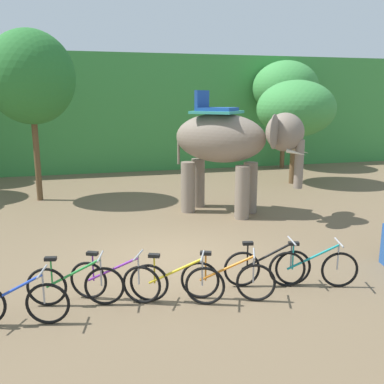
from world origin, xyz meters
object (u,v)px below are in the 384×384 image
at_px(tree_center, 296,109).
at_px(bike_blue, 16,303).
at_px(bike_green, 75,285).
at_px(bike_orange, 228,280).
at_px(bike_yellow, 177,283).
at_px(tree_center_left, 285,88).
at_px(bike_black, 267,267).
at_px(elephant, 230,143).
at_px(tree_far_right, 31,78).
at_px(bike_purple, 114,281).
at_px(bike_teal, 313,268).

distance_m(tree_center, bike_blue, 13.81).
relative_size(bike_green, bike_orange, 1.04).
distance_m(bike_blue, bike_yellow, 2.65).
bearing_deg(tree_center_left, bike_orange, -119.82).
bearing_deg(bike_green, tree_center, 45.39).
relative_size(bike_orange, bike_black, 0.95).
bearing_deg(bike_blue, elephant, 44.99).
relative_size(tree_center, bike_green, 2.53).
height_order(tree_far_right, tree_center, tree_far_right).
bearing_deg(tree_center, bike_purple, -132.33).
height_order(tree_center_left, bike_blue, tree_center_left).
bearing_deg(tree_center_left, bike_blue, -130.20).
distance_m(bike_orange, bike_black, 1.01).
distance_m(elephant, bike_blue, 8.06).
distance_m(bike_orange, bike_teal, 1.77).
bearing_deg(elephant, bike_green, -132.20).
bearing_deg(bike_blue, tree_far_right, 92.20).
xyz_separation_m(bike_blue, bike_teal, (5.33, 0.07, 0.00)).
bearing_deg(bike_purple, bike_green, 179.86).
bearing_deg(bike_teal, tree_center_left, 66.14).
relative_size(bike_purple, bike_teal, 0.94).
bearing_deg(bike_yellow, elephant, 62.06).
bearing_deg(tree_center_left, tree_center, -109.97).
height_order(tree_far_right, bike_yellow, tree_far_right).
relative_size(tree_center_left, bike_orange, 3.30).
xyz_separation_m(bike_blue, bike_green, (0.92, 0.44, 0.00)).
bearing_deg(bike_orange, bike_black, 21.42).
bearing_deg(tree_far_right, tree_center_left, 20.37).
bearing_deg(bike_orange, bike_purple, 166.62).
bearing_deg(bike_teal, elephant, 87.71).
xyz_separation_m(tree_far_right, bike_yellow, (2.99, -8.82, -3.83)).
xyz_separation_m(elephant, bike_black, (-1.05, -5.21, -1.82)).
bearing_deg(tree_center, tree_far_right, -177.22).
bearing_deg(bike_purple, bike_teal, -5.63).
distance_m(tree_center_left, bike_black, 14.87).
relative_size(tree_center, bike_purple, 2.72).
bearing_deg(elephant, bike_teal, -92.29).
distance_m(bike_green, bike_purple, 0.68).
relative_size(tree_far_right, bike_yellow, 3.60).
bearing_deg(bike_yellow, bike_orange, -6.83).
height_order(tree_far_right, bike_orange, tree_far_right).
relative_size(bike_green, bike_black, 0.99).
distance_m(bike_purple, bike_orange, 2.02).
bearing_deg(tree_center, bike_teal, -115.36).
distance_m(elephant, bike_green, 7.13).
relative_size(tree_far_right, tree_center, 1.36).
xyz_separation_m(tree_center, elephant, (-4.20, -3.84, -0.89)).
xyz_separation_m(bike_orange, bike_teal, (1.77, 0.10, 0.00)).
bearing_deg(elephant, tree_center, 42.47).
distance_m(tree_far_right, bike_teal, 11.17).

